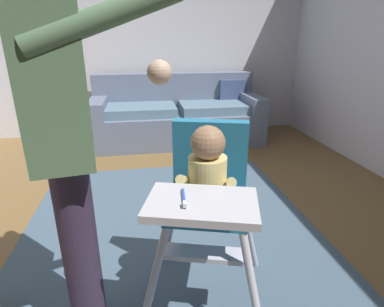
{
  "coord_description": "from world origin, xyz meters",
  "views": [
    {
      "loc": [
        -0.12,
        -2.03,
        1.28
      ],
      "look_at": [
        0.1,
        -0.7,
        0.78
      ],
      "focal_mm": 28.86,
      "sensor_mm": 36.0,
      "label": 1
    }
  ],
  "objects_px": {
    "adult_standing": "(66,136)",
    "toy_ball": "(212,173)",
    "high_chair": "(207,186)",
    "couch": "(178,116)"
  },
  "relations": [
    {
      "from": "high_chair",
      "to": "toy_ball",
      "type": "bearing_deg",
      "value": -177.97
    },
    {
      "from": "high_chair",
      "to": "adult_standing",
      "type": "height_order",
      "value": "adult_standing"
    },
    {
      "from": "adult_standing",
      "to": "toy_ball",
      "type": "relative_size",
      "value": 8.83
    },
    {
      "from": "couch",
      "to": "toy_ball",
      "type": "xyz_separation_m",
      "value": [
        0.16,
        -1.36,
        -0.24
      ]
    },
    {
      "from": "high_chair",
      "to": "adult_standing",
      "type": "xyz_separation_m",
      "value": [
        -0.56,
        -0.08,
        0.29
      ]
    },
    {
      "from": "couch",
      "to": "adult_standing",
      "type": "xyz_separation_m",
      "value": [
        -0.75,
        -2.8,
        0.61
      ]
    },
    {
      "from": "couch",
      "to": "toy_ball",
      "type": "height_order",
      "value": "couch"
    },
    {
      "from": "adult_standing",
      "to": "toy_ball",
      "type": "height_order",
      "value": "adult_standing"
    },
    {
      "from": "couch",
      "to": "high_chair",
      "type": "height_order",
      "value": "high_chair"
    },
    {
      "from": "high_chair",
      "to": "couch",
      "type": "bearing_deg",
      "value": -167.54
    }
  ]
}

